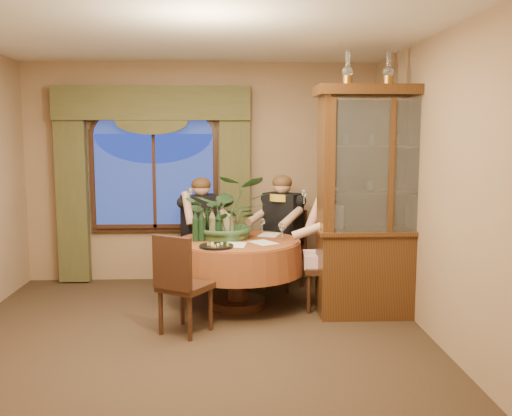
{
  "coord_description": "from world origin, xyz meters",
  "views": [
    {
      "loc": [
        0.38,
        -4.89,
        1.9
      ],
      "look_at": [
        0.65,
        1.25,
        1.1
      ],
      "focal_mm": 40.0,
      "sensor_mm": 36.0,
      "label": 1
    }
  ],
  "objects_px": {
    "person_scarf": "(283,232)",
    "wine_bottle_5": "(196,226)",
    "wine_bottle_2": "(219,226)",
    "chair_back": "(210,249)",
    "olive_bowl": "(239,238)",
    "dining_table": "(238,273)",
    "chair_front_left": "(185,284)",
    "china_cabinet": "(384,203)",
    "wine_bottle_3": "(207,222)",
    "wine_bottle_4": "(202,223)",
    "stoneware_vase": "(228,225)",
    "oil_lamp_center": "(388,69)",
    "chair_right": "(325,266)",
    "oil_lamp_left": "(348,68)",
    "person_pink": "(329,246)",
    "oil_lamp_right": "(429,69)",
    "wine_bottle_0": "(212,224)",
    "person_back": "(201,233)",
    "centerpiece_plant": "(228,184)",
    "wine_bottle_1": "(202,226)",
    "chair_back_right": "(283,250)"
  },
  "relations": [
    {
      "from": "person_scarf",
      "to": "wine_bottle_5",
      "type": "bearing_deg",
      "value": 75.51
    },
    {
      "from": "dining_table",
      "to": "person_scarf",
      "type": "xyz_separation_m",
      "value": [
        0.56,
        0.74,
        0.33
      ]
    },
    {
      "from": "dining_table",
      "to": "olive_bowl",
      "type": "distance_m",
      "value": 0.4
    },
    {
      "from": "chair_back",
      "to": "china_cabinet",
      "type": "bearing_deg",
      "value": 125.86
    },
    {
      "from": "chair_front_left",
      "to": "wine_bottle_0",
      "type": "bearing_deg",
      "value": 107.43
    },
    {
      "from": "wine_bottle_2",
      "to": "wine_bottle_5",
      "type": "relative_size",
      "value": 1.0
    },
    {
      "from": "chair_back",
      "to": "oil_lamp_right",
      "type": "bearing_deg",
      "value": 130.88
    },
    {
      "from": "dining_table",
      "to": "chair_right",
      "type": "distance_m",
      "value": 0.96
    },
    {
      "from": "chair_right",
      "to": "person_back",
      "type": "bearing_deg",
      "value": 64.35
    },
    {
      "from": "person_pink",
      "to": "wine_bottle_0",
      "type": "distance_m",
      "value": 1.3
    },
    {
      "from": "wine_bottle_1",
      "to": "chair_front_left",
      "type": "bearing_deg",
      "value": -99.06
    },
    {
      "from": "wine_bottle_4",
      "to": "person_scarf",
      "type": "bearing_deg",
      "value": 32.33
    },
    {
      "from": "chair_front_left",
      "to": "person_pink",
      "type": "xyz_separation_m",
      "value": [
        1.51,
        0.73,
        0.21
      ]
    },
    {
      "from": "wine_bottle_1",
      "to": "wine_bottle_3",
      "type": "bearing_deg",
      "value": 78.71
    },
    {
      "from": "oil_lamp_center",
      "to": "wine_bottle_2",
      "type": "bearing_deg",
      "value": 171.35
    },
    {
      "from": "wine_bottle_0",
      "to": "wine_bottle_4",
      "type": "distance_m",
      "value": 0.13
    },
    {
      "from": "oil_lamp_right",
      "to": "chair_back",
      "type": "bearing_deg",
      "value": 152.17
    },
    {
      "from": "chair_right",
      "to": "chair_back",
      "type": "xyz_separation_m",
      "value": [
        -1.28,
        1.01,
        0.0
      ]
    },
    {
      "from": "person_pink",
      "to": "person_scarf",
      "type": "distance_m",
      "value": 0.94
    },
    {
      "from": "olive_bowl",
      "to": "china_cabinet",
      "type": "bearing_deg",
      "value": -11.75
    },
    {
      "from": "china_cabinet",
      "to": "wine_bottle_3",
      "type": "relative_size",
      "value": 7.22
    },
    {
      "from": "olive_bowl",
      "to": "wine_bottle_0",
      "type": "relative_size",
      "value": 0.45
    },
    {
      "from": "china_cabinet",
      "to": "olive_bowl",
      "type": "height_order",
      "value": "china_cabinet"
    },
    {
      "from": "dining_table",
      "to": "chair_front_left",
      "type": "distance_m",
      "value": 0.97
    },
    {
      "from": "oil_lamp_right",
      "to": "wine_bottle_3",
      "type": "height_order",
      "value": "oil_lamp_right"
    },
    {
      "from": "stoneware_vase",
      "to": "wine_bottle_4",
      "type": "xyz_separation_m",
      "value": [
        -0.29,
        -0.03,
        0.03
      ]
    },
    {
      "from": "olive_bowl",
      "to": "wine_bottle_5",
      "type": "xyz_separation_m",
      "value": [
        -0.47,
        -0.04,
        0.14
      ]
    },
    {
      "from": "wine_bottle_4",
      "to": "stoneware_vase",
      "type": "bearing_deg",
      "value": 6.67
    },
    {
      "from": "chair_right",
      "to": "olive_bowl",
      "type": "relative_size",
      "value": 6.44
    },
    {
      "from": "chair_right",
      "to": "centerpiece_plant",
      "type": "bearing_deg",
      "value": 83.25
    },
    {
      "from": "chair_front_left",
      "to": "wine_bottle_5",
      "type": "bearing_deg",
      "value": 117.79
    },
    {
      "from": "dining_table",
      "to": "chair_back_right",
      "type": "distance_m",
      "value": 0.94
    },
    {
      "from": "china_cabinet",
      "to": "chair_back",
      "type": "xyz_separation_m",
      "value": [
        -1.86,
        1.2,
        -0.71
      ]
    },
    {
      "from": "wine_bottle_0",
      "to": "wine_bottle_5",
      "type": "xyz_separation_m",
      "value": [
        -0.17,
        -0.13,
        0.0
      ]
    },
    {
      "from": "person_pink",
      "to": "person_back",
      "type": "xyz_separation_m",
      "value": [
        -1.44,
        0.89,
        -0.0
      ]
    },
    {
      "from": "chair_back",
      "to": "olive_bowl",
      "type": "xyz_separation_m",
      "value": [
        0.35,
        -0.89,
        0.29
      ]
    },
    {
      "from": "chair_right",
      "to": "chair_back",
      "type": "distance_m",
      "value": 1.63
    },
    {
      "from": "chair_front_left",
      "to": "person_pink",
      "type": "relative_size",
      "value": 0.69
    },
    {
      "from": "stoneware_vase",
      "to": "wine_bottle_2",
      "type": "relative_size",
      "value": 0.8
    },
    {
      "from": "person_pink",
      "to": "chair_right",
      "type": "bearing_deg",
      "value": 141.82
    },
    {
      "from": "oil_lamp_center",
      "to": "wine_bottle_5",
      "type": "relative_size",
      "value": 1.03
    },
    {
      "from": "chair_back",
      "to": "wine_bottle_1",
      "type": "distance_m",
      "value": 1.02
    },
    {
      "from": "dining_table",
      "to": "chair_back_right",
      "type": "relative_size",
      "value": 1.52
    },
    {
      "from": "oil_lamp_center",
      "to": "wine_bottle_0",
      "type": "height_order",
      "value": "oil_lamp_center"
    },
    {
      "from": "china_cabinet",
      "to": "oil_lamp_center",
      "type": "distance_m",
      "value": 1.36
    },
    {
      "from": "wine_bottle_5",
      "to": "stoneware_vase",
      "type": "bearing_deg",
      "value": 33.62
    },
    {
      "from": "oil_lamp_center",
      "to": "chair_right",
      "type": "bearing_deg",
      "value": 161.73
    },
    {
      "from": "oil_lamp_center",
      "to": "wine_bottle_2",
      "type": "relative_size",
      "value": 1.03
    },
    {
      "from": "olive_bowl",
      "to": "wine_bottle_4",
      "type": "bearing_deg",
      "value": 158.42
    },
    {
      "from": "oil_lamp_left",
      "to": "wine_bottle_4",
      "type": "bearing_deg",
      "value": 162.46
    }
  ]
}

